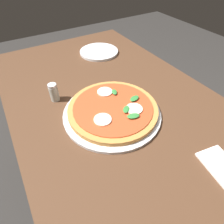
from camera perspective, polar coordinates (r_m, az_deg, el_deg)
ground_plane at (r=1.41m, az=0.67°, el=-21.16°), size 6.00×6.00×0.00m
dining_table at (r=0.87m, az=1.03°, el=-2.13°), size 1.43×0.83×0.77m
serving_tray at (r=0.73m, az=-0.00°, el=-0.23°), size 0.38×0.38×0.01m
pizza at (r=0.72m, az=0.28°, el=1.10°), size 0.35×0.35×0.03m
plate_white at (r=1.17m, az=-3.98°, el=17.82°), size 0.22×0.22×0.01m
napkin at (r=0.67m, az=30.36°, el=-14.08°), size 0.14×0.11×0.01m
pepper_shaker at (r=0.81m, az=-17.27°, el=5.71°), size 0.04×0.04×0.08m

